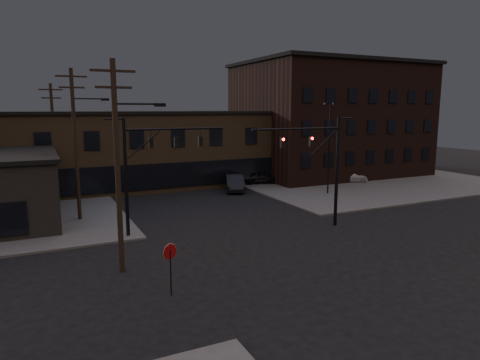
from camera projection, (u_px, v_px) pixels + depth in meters
name	position (u px, v px, depth m)	size (l,w,h in m)	color
ground	(294.00, 256.00, 25.04)	(140.00, 140.00, 0.00)	black
sidewalk_ne	(347.00, 177.00, 53.98)	(30.00, 30.00, 0.15)	#474744
building_row	(163.00, 149.00, 49.29)	(40.00, 12.00, 8.00)	brown
building_right	(329.00, 121.00, 56.40)	(22.00, 16.00, 14.00)	black
traffic_signal_near	(324.00, 160.00, 30.52)	(7.12, 0.24, 8.00)	black
traffic_signal_far	(145.00, 163.00, 28.47)	(7.12, 0.24, 8.00)	black
stop_sign	(170.00, 257.00, 19.56)	(0.72, 0.33, 2.48)	black
utility_pole_near	(119.00, 162.00, 21.83)	(3.70, 0.28, 11.00)	black
utility_pole_mid	(76.00, 142.00, 32.04)	(3.70, 0.28, 11.50)	black
utility_pole_far	(54.00, 137.00, 42.32)	(2.20, 0.28, 11.00)	black
lot_light_a	(329.00, 140.00, 42.13)	(1.50, 0.28, 9.14)	black
lot_light_b	(345.00, 136.00, 49.14)	(1.50, 0.28, 9.14)	black
parked_car_lot_a	(259.00, 177.00, 48.69)	(1.79, 4.44, 1.51)	black
parked_car_lot_b	(350.00, 177.00, 49.85)	(1.63, 4.01, 1.16)	silver
car_crossing	(235.00, 183.00, 45.08)	(1.81, 5.20, 1.71)	black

